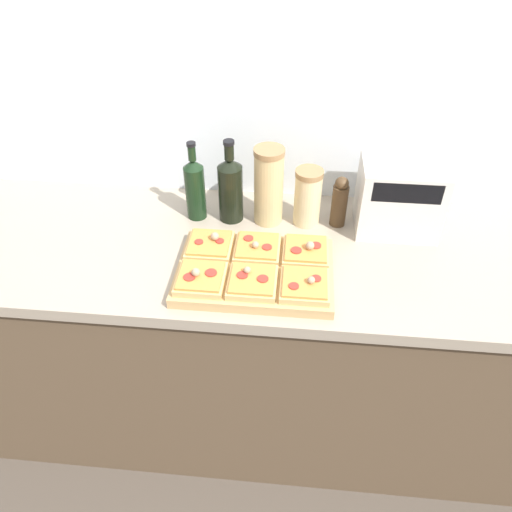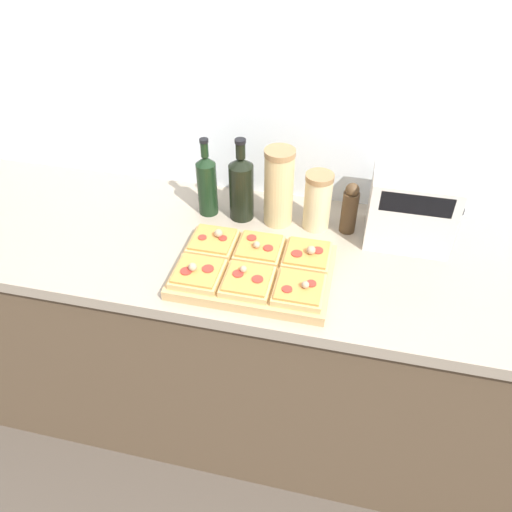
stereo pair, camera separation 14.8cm
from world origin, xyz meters
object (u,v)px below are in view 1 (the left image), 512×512
at_px(grain_jar_short, 308,197).
at_px(pepper_mill, 340,202).
at_px(toaster_oven, 399,197).
at_px(olive_oil_bottle, 195,188).
at_px(wine_bottle, 230,188).
at_px(cutting_board, 255,272).
at_px(grain_jar_tall, 269,186).

xyz_separation_m(grain_jar_short, pepper_mill, (0.11, 0.00, -0.01)).
xyz_separation_m(grain_jar_short, toaster_oven, (0.29, -0.00, 0.02)).
xyz_separation_m(olive_oil_bottle, wine_bottle, (0.12, -0.00, 0.00)).
height_order(cutting_board, grain_jar_tall, grain_jar_tall).
bearing_deg(grain_jar_short, pepper_mill, 0.00).
bearing_deg(toaster_oven, olive_oil_bottle, 179.93).
height_order(cutting_board, olive_oil_bottle, olive_oil_bottle).
bearing_deg(toaster_oven, wine_bottle, 179.91).
height_order(olive_oil_bottle, grain_jar_tall, olive_oil_bottle).
distance_m(grain_jar_tall, toaster_oven, 0.42).
bearing_deg(pepper_mill, olive_oil_bottle, 180.00).
relative_size(olive_oil_bottle, grain_jar_short, 1.40).
height_order(olive_oil_bottle, grain_jar_short, olive_oil_bottle).
bearing_deg(cutting_board, wine_bottle, 110.74).
xyz_separation_m(grain_jar_tall, grain_jar_short, (0.13, -0.00, -0.03)).
relative_size(olive_oil_bottle, toaster_oven, 0.98).
relative_size(wine_bottle, grain_jar_tall, 1.08).
height_order(grain_jar_short, toaster_oven, toaster_oven).
relative_size(cutting_board, pepper_mill, 2.54).
distance_m(wine_bottle, pepper_mill, 0.36).
height_order(grain_jar_tall, pepper_mill, grain_jar_tall).
distance_m(cutting_board, olive_oil_bottle, 0.38).
bearing_deg(wine_bottle, toaster_oven, -0.09).
height_order(cutting_board, grain_jar_short, grain_jar_short).
bearing_deg(grain_jar_tall, wine_bottle, -180.00).
xyz_separation_m(pepper_mill, toaster_oven, (0.19, -0.00, 0.03)).
xyz_separation_m(olive_oil_bottle, toaster_oven, (0.67, -0.00, 0.01)).
distance_m(grain_jar_tall, pepper_mill, 0.24).
bearing_deg(grain_jar_tall, olive_oil_bottle, -180.00).
bearing_deg(toaster_oven, pepper_mill, 179.74).
distance_m(olive_oil_bottle, toaster_oven, 0.67).
height_order(wine_bottle, grain_jar_tall, wine_bottle).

